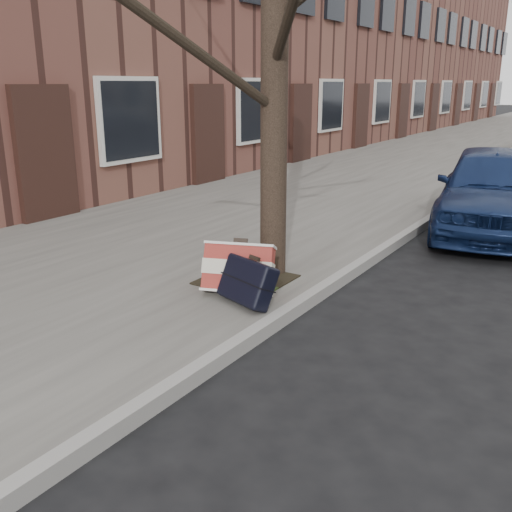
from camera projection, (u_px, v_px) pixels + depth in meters
The scene contains 7 objects.
ground at pixel (386, 394), 4.05m from camera, with size 120.00×120.00×0.00m, color black.
near_sidewalk at pixel (444, 151), 18.01m from camera, with size 5.00×70.00×0.12m, color slate.
house_near at pixel (298, 43), 20.87m from camera, with size 6.80×40.00×7.00m, color brown.
dirt_patch at pixel (246, 279), 6.01m from camera, with size 0.85×0.85×0.01m, color black.
suitcase_red at pixel (238, 269), 5.55m from camera, with size 0.67×0.19×0.49m, color maroon.
suitcase_navy at pixel (247, 281), 5.30m from camera, with size 0.59×0.19×0.42m, color black.
car_near_front at pixel (493, 189), 8.28m from camera, with size 1.50×3.73×1.27m, color #12224C.
Camera 1 is at (1.17, -3.52, 2.12)m, focal length 40.00 mm.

